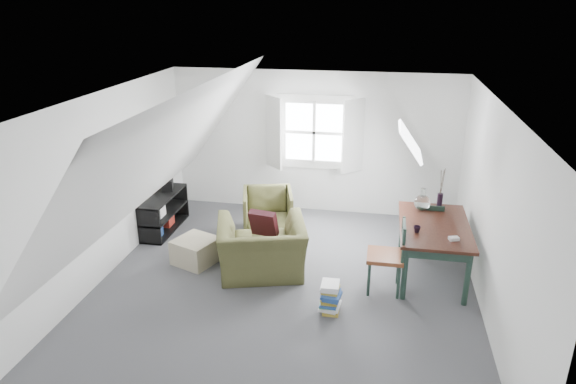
% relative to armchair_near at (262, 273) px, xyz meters
% --- Properties ---
extents(floor, '(5.50, 5.50, 0.00)m').
position_rel_armchair_near_xyz_m(floor, '(0.38, -0.31, 0.00)').
color(floor, '#4B4C50').
rests_on(floor, ground).
extents(ceiling, '(5.50, 5.50, 0.00)m').
position_rel_armchair_near_xyz_m(ceiling, '(0.38, -0.31, 2.50)').
color(ceiling, white).
rests_on(ceiling, wall_back).
extents(wall_back, '(5.00, 0.00, 5.00)m').
position_rel_armchair_near_xyz_m(wall_back, '(0.38, 2.44, 1.25)').
color(wall_back, white).
rests_on(wall_back, ground).
extents(wall_front, '(5.00, 0.00, 5.00)m').
position_rel_armchair_near_xyz_m(wall_front, '(0.38, -3.06, 1.25)').
color(wall_front, white).
rests_on(wall_front, ground).
extents(wall_left, '(0.00, 5.50, 5.50)m').
position_rel_armchair_near_xyz_m(wall_left, '(-2.12, -0.31, 1.25)').
color(wall_left, white).
rests_on(wall_left, ground).
extents(wall_right, '(0.00, 5.50, 5.50)m').
position_rel_armchair_near_xyz_m(wall_right, '(2.88, -0.31, 1.25)').
color(wall_right, white).
rests_on(wall_right, ground).
extents(slope_left, '(3.19, 5.50, 4.48)m').
position_rel_armchair_near_xyz_m(slope_left, '(-1.17, -0.31, 1.78)').
color(slope_left, white).
rests_on(slope_left, wall_left).
extents(slope_right, '(3.19, 5.50, 4.48)m').
position_rel_armchair_near_xyz_m(slope_right, '(1.93, -0.31, 1.78)').
color(slope_right, white).
rests_on(slope_right, wall_right).
extents(dormer_window, '(1.71, 0.35, 1.30)m').
position_rel_armchair_near_xyz_m(dormer_window, '(0.38, 2.36, 1.45)').
color(dormer_window, white).
rests_on(dormer_window, wall_back).
extents(skylight, '(0.35, 0.75, 0.47)m').
position_rel_armchair_near_xyz_m(skylight, '(1.93, 0.99, 1.75)').
color(skylight, white).
rests_on(skylight, slope_right).
extents(armchair_near, '(1.43, 1.32, 0.77)m').
position_rel_armchair_near_xyz_m(armchair_near, '(0.00, 0.00, 0.00)').
color(armchair_near, '#484925').
rests_on(armchair_near, floor).
extents(armchair_far, '(0.96, 0.98, 0.73)m').
position_rel_armchair_near_xyz_m(armchair_far, '(-0.21, 1.32, 0.00)').
color(armchair_far, '#484925').
rests_on(armchair_far, floor).
extents(throw_pillow, '(0.42, 0.29, 0.40)m').
position_rel_armchair_near_xyz_m(throw_pillow, '(0.00, 0.15, 0.70)').
color(throw_pillow, '#350E15').
rests_on(throw_pillow, armchair_near).
extents(ottoman, '(0.71, 0.71, 0.36)m').
position_rel_armchair_near_xyz_m(ottoman, '(-1.02, 0.13, 0.18)').
color(ottoman, tan).
rests_on(ottoman, floor).
extents(dining_table, '(0.93, 1.54, 0.77)m').
position_rel_armchair_near_xyz_m(dining_table, '(2.31, 0.38, 0.67)').
color(dining_table, black).
rests_on(dining_table, floor).
extents(demijohn, '(0.23, 0.23, 0.33)m').
position_rel_armchair_near_xyz_m(demijohn, '(2.16, 0.83, 0.91)').
color(demijohn, silver).
rests_on(demijohn, dining_table).
extents(vase_twigs, '(0.08, 0.09, 0.61)m').
position_rel_armchair_near_xyz_m(vase_twigs, '(2.41, 0.93, 0.91)').
color(vase_twigs, black).
rests_on(vase_twigs, dining_table).
extents(cup, '(0.10, 0.10, 0.08)m').
position_rel_armchair_near_xyz_m(cup, '(2.06, 0.08, 0.77)').
color(cup, black).
rests_on(cup, dining_table).
extents(paper_box, '(0.14, 0.12, 0.04)m').
position_rel_armchair_near_xyz_m(paper_box, '(2.51, -0.07, 0.79)').
color(paper_box, white).
rests_on(paper_box, dining_table).
extents(dining_chair_far, '(0.40, 0.40, 0.85)m').
position_rel_armchair_near_xyz_m(dining_chair_far, '(2.31, 1.02, 0.44)').
color(dining_chair_far, brown).
rests_on(dining_chair_far, floor).
extents(dining_chair_near, '(0.46, 0.46, 0.99)m').
position_rel_armchair_near_xyz_m(dining_chair_near, '(1.72, -0.13, 0.52)').
color(dining_chair_near, brown).
rests_on(dining_chair_near, floor).
extents(media_shelf, '(0.40, 1.20, 0.61)m').
position_rel_armchair_near_xyz_m(media_shelf, '(-1.94, 1.08, 0.28)').
color(media_shelf, black).
rests_on(media_shelf, floor).
extents(electronics_box, '(0.24, 0.28, 0.19)m').
position_rel_armchair_near_xyz_m(electronics_box, '(-1.94, 1.37, 0.70)').
color(electronics_box, black).
rests_on(electronics_box, media_shelf).
extents(magazine_stack, '(0.28, 0.34, 0.38)m').
position_rel_armchair_near_xyz_m(magazine_stack, '(1.05, -0.76, 0.19)').
color(magazine_stack, '#B29933').
rests_on(magazine_stack, floor).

